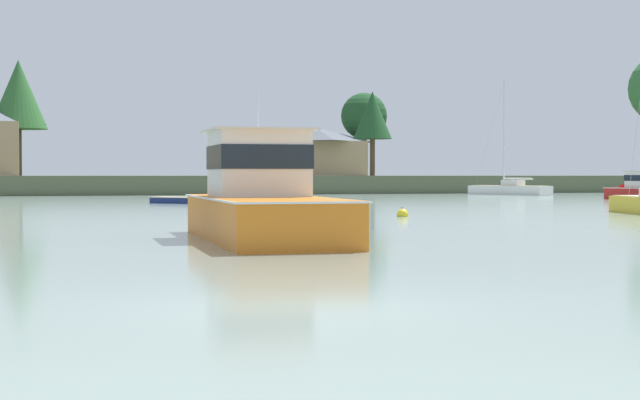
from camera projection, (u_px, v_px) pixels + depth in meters
ground_plane at (295, 308)px, 13.36m from camera, size 543.72×543.72×0.00m
far_shore_bank at (60, 183)px, 109.87m from camera, size 244.67×50.91×1.77m
sailboat_white at (509, 192)px, 90.02m from camera, size 5.20×8.49×11.31m
dinghy_wood at (275, 199)px, 68.09m from camera, size 2.93×1.45×0.48m
cruiser_orange at (256, 215)px, 28.27m from camera, size 3.69×10.92×5.44m
dinghy_navy at (178, 201)px, 62.69m from camera, size 3.65×3.58×0.58m
mooring_buoy_yellow at (402, 214)px, 42.82m from camera, size 0.51×0.51×0.56m
shore_tree_center at (364, 116)px, 117.95m from camera, size 5.64×5.64×10.11m
shore_tree_right at (372, 116)px, 98.10m from camera, size 3.94×3.94×8.56m
shore_tree_right_mid at (19, 95)px, 107.85m from camera, size 6.33×6.33×12.95m
cottage_behind_trees at (315, 151)px, 114.04m from camera, size 10.61×10.45×5.73m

